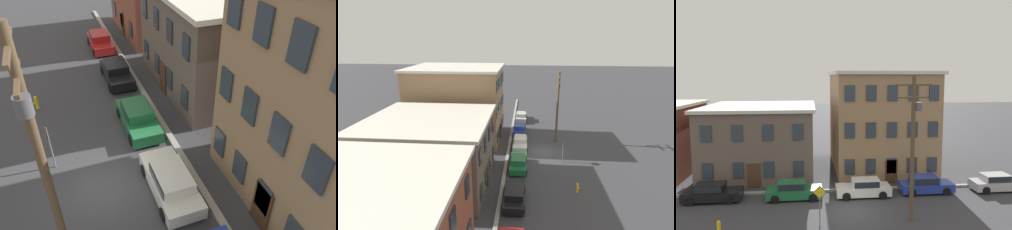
% 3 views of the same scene
% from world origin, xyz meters
% --- Properties ---
extents(ground_plane, '(200.00, 200.00, 0.00)m').
position_xyz_m(ground_plane, '(0.00, 0.00, 0.00)').
color(ground_plane, '#38383D').
extents(kerb_strip, '(56.00, 0.36, 0.16)m').
position_xyz_m(kerb_strip, '(0.00, 4.50, 0.08)').
color(kerb_strip, '#9E998E').
rests_on(kerb_strip, ground_plane).
extents(apartment_midblock, '(10.82, 11.51, 6.84)m').
position_xyz_m(apartment_midblock, '(-7.75, 11.50, 3.43)').
color(apartment_midblock, '#66564C').
rests_on(apartment_midblock, ground_plane).
extents(apartment_far, '(10.05, 12.38, 10.21)m').
position_xyz_m(apartment_far, '(4.48, 11.93, 5.12)').
color(apartment_far, '#9E7A56').
rests_on(apartment_far, ground_plane).
extents(car_black, '(4.40, 1.92, 1.43)m').
position_xyz_m(car_black, '(-10.52, 3.21, 0.75)').
color(car_black, black).
rests_on(car_black, ground_plane).
extents(car_green, '(4.40, 1.92, 1.43)m').
position_xyz_m(car_green, '(-4.21, 3.07, 0.75)').
color(car_green, '#1E6638').
rests_on(car_green, ground_plane).
extents(car_white, '(4.40, 1.92, 1.43)m').
position_xyz_m(car_white, '(1.47, 3.04, 0.75)').
color(car_white, silver).
rests_on(car_white, ground_plane).
extents(car_blue, '(4.40, 1.92, 1.43)m').
position_xyz_m(car_blue, '(6.73, 3.32, 0.75)').
color(car_blue, '#233899').
rests_on(car_blue, ground_plane).
extents(car_silver, '(4.40, 1.92, 1.43)m').
position_xyz_m(car_silver, '(12.98, 3.20, 0.75)').
color(car_silver, '#B7B7BC').
rests_on(car_silver, ground_plane).
extents(caution_sign, '(0.87, 0.08, 2.73)m').
position_xyz_m(caution_sign, '(-2.29, -2.04, 1.80)').
color(caution_sign, slate).
rests_on(caution_sign, ground_plane).
extents(utility_pole, '(2.40, 0.44, 9.74)m').
position_xyz_m(utility_pole, '(3.90, -1.85, 5.46)').
color(utility_pole, brown).
rests_on(utility_pole, ground_plane).
extents(fire_hydrant, '(0.24, 0.34, 0.96)m').
position_xyz_m(fire_hydrant, '(-8.47, -2.66, 0.48)').
color(fire_hydrant, yellow).
rests_on(fire_hydrant, ground_plane).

